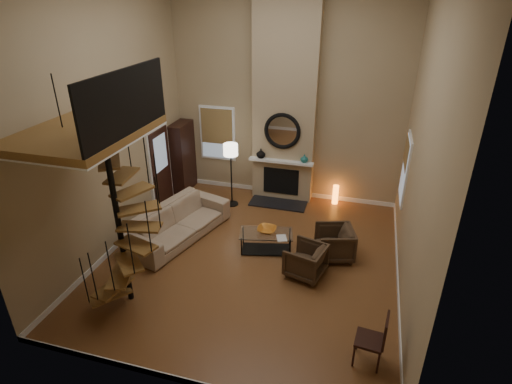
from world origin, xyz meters
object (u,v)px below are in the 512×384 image
(armchair_near, at_px, (338,243))
(coffee_table, at_px, (266,239))
(accent_lamp, at_px, (335,195))
(sofa, at_px, (179,222))
(hutch, at_px, (183,157))
(armchair_far, at_px, (309,261))
(side_chair, at_px, (376,337))
(floor_lamp, at_px, (231,155))

(armchair_near, distance_m, coffee_table, 1.53)
(accent_lamp, bearing_deg, sofa, -141.31)
(armchair_near, bearing_deg, hutch, -133.09)
(coffee_table, bearing_deg, armchair_far, -32.01)
(accent_lamp, bearing_deg, side_chair, -77.85)
(sofa, bearing_deg, side_chair, -103.44)
(coffee_table, distance_m, accent_lamp, 2.92)
(coffee_table, bearing_deg, floor_lamp, 127.42)
(floor_lamp, distance_m, side_chair, 5.81)
(hutch, bearing_deg, coffee_table, -38.55)
(sofa, xyz_separation_m, coffee_table, (2.07, -0.01, -0.11))
(hutch, relative_size, floor_lamp, 1.16)
(armchair_far, relative_size, accent_lamp, 1.34)
(armchair_near, height_order, armchair_far, armchair_near)
(side_chair, bearing_deg, coffee_table, 132.96)
(armchair_far, height_order, side_chair, side_chair)
(sofa, height_order, armchair_near, sofa)
(armchair_near, bearing_deg, sofa, -104.19)
(hutch, relative_size, accent_lamp, 3.66)
(armchair_near, xyz_separation_m, side_chair, (0.81, -2.68, 0.17))
(hutch, xyz_separation_m, coffee_table, (3.05, -2.43, -0.67))
(armchair_near, height_order, coffee_table, armchair_near)
(hutch, height_order, floor_lamp, hutch)
(armchair_far, height_order, coffee_table, armchair_far)
(armchair_near, xyz_separation_m, floor_lamp, (-2.93, 1.67, 1.06))
(hutch, bearing_deg, sofa, -68.12)
(armchair_near, bearing_deg, floor_lamp, -136.51)
(coffee_table, relative_size, accent_lamp, 2.29)
(sofa, distance_m, coffee_table, 2.08)
(floor_lamp, bearing_deg, sofa, -109.80)
(accent_lamp, bearing_deg, armchair_far, -93.30)
(armchair_near, bearing_deg, accent_lamp, 170.01)
(accent_lamp, height_order, side_chair, side_chair)
(sofa, height_order, accent_lamp, sofa)
(hutch, xyz_separation_m, side_chair, (5.38, -4.93, -0.42))
(side_chair, bearing_deg, floor_lamp, 130.72)
(sofa, bearing_deg, accent_lamp, -35.05)
(armchair_near, bearing_deg, side_chair, -0.07)
(coffee_table, height_order, accent_lamp, accent_lamp)
(coffee_table, bearing_deg, armchair_near, 6.70)
(hutch, xyz_separation_m, armchair_far, (4.08, -3.07, -0.60))
(accent_lamp, relative_size, side_chair, 0.59)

